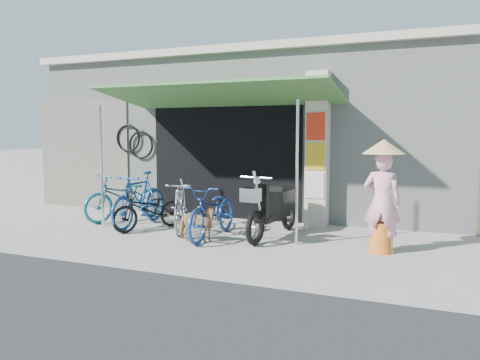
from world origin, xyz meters
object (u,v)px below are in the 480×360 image
at_px(bike_blue, 139,200).
at_px(bike_silver, 181,205).
at_px(bike_black, 149,209).
at_px(moped, 275,208).
at_px(street_dog, 196,224).
at_px(bike_teal, 126,197).
at_px(bike_navy, 213,211).
at_px(nun, 382,197).

relative_size(bike_blue, bike_silver, 1.11).
relative_size(bike_black, moped, 0.76).
distance_m(bike_black, street_dog, 1.39).
xyz_separation_m(bike_blue, bike_silver, (0.92, -0.00, -0.05)).
relative_size(bike_teal, bike_navy, 1.04).
bearing_deg(bike_blue, street_dog, -24.57).
xyz_separation_m(bike_blue, street_dog, (1.62, -0.72, -0.23)).
height_order(bike_blue, nun, nun).
distance_m(bike_teal, bike_navy, 2.54).
distance_m(bike_blue, bike_navy, 1.78).
bearing_deg(street_dog, bike_teal, 59.36).
relative_size(bike_silver, nun, 0.92).
height_order(bike_teal, bike_black, bike_teal).
bearing_deg(bike_navy, street_dog, -108.24).
bearing_deg(bike_silver, bike_navy, -43.65).
height_order(bike_silver, bike_navy, bike_silver).
bearing_deg(nun, bike_silver, -0.51).
bearing_deg(moped, bike_teal, -178.85).
bearing_deg(street_dog, bike_black, 64.25).
distance_m(bike_blue, bike_silver, 0.92).
xyz_separation_m(bike_navy, moped, (0.96, 0.50, 0.04)).
bearing_deg(nun, bike_navy, 4.89).
bearing_deg(nun, bike_blue, 0.29).
height_order(bike_silver, street_dog, bike_silver).
height_order(bike_teal, bike_navy, bike_teal).
bearing_deg(nun, bike_black, 2.43).
relative_size(bike_silver, bike_navy, 0.89).
bearing_deg(street_dog, nun, -83.80).
bearing_deg(bike_navy, moped, 26.79).
bearing_deg(bike_blue, nun, -3.86).
height_order(bike_black, bike_navy, bike_navy).
bearing_deg(bike_blue, moped, 3.18).
distance_m(bike_teal, nun, 5.29).
distance_m(bike_black, bike_silver, 0.61).
height_order(bike_blue, bike_black, bike_blue).
xyz_separation_m(bike_blue, bike_black, (0.34, -0.18, -0.14)).
bearing_deg(bike_silver, bike_blue, 157.60).
distance_m(bike_teal, bike_silver, 1.66).
relative_size(bike_blue, street_dog, 2.43).
xyz_separation_m(moped, nun, (1.86, -0.44, 0.35)).
distance_m(bike_navy, moped, 1.08).
bearing_deg(street_dog, moped, -52.97).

